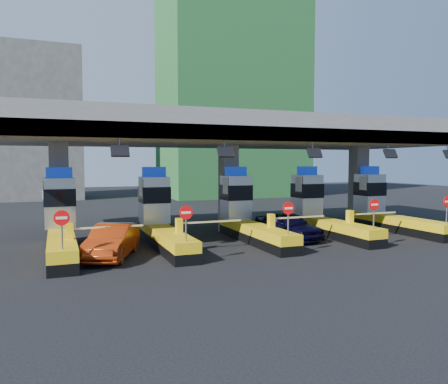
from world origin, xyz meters
name	(u,v)px	position (x,y,z in m)	size (l,w,h in m)	color
ground	(248,240)	(0.00, 0.00, 0.00)	(120.00, 120.00, 0.00)	black
toll_canopy	(229,135)	(0.00, 2.87, 6.13)	(28.00, 12.09, 7.00)	slate
toll_lane_far_left	(61,223)	(-10.00, 0.28, 1.40)	(4.43, 8.00, 4.16)	black
toll_lane_left	(160,219)	(-5.00, 0.28, 1.40)	(4.43, 8.00, 4.16)	black
toll_lane_center	(246,215)	(0.00, 0.28, 1.40)	(4.43, 8.00, 4.16)	black
toll_lane_right	(320,211)	(5.00, 0.28, 1.40)	(4.43, 8.00, 4.16)	black
toll_lane_far_right	(385,208)	(10.00, 0.28, 1.40)	(4.43, 8.00, 4.16)	black
bg_building_scaffold	(231,91)	(12.00, 32.00, 14.00)	(18.00, 12.00, 28.00)	#1E5926
bg_building_concrete	(20,125)	(-14.00, 36.00, 9.00)	(14.00, 10.00, 18.00)	#4C4C49
van	(288,226)	(2.17, -0.76, 0.80)	(1.88, 4.68, 1.59)	black
red_car	(112,241)	(-7.82, -2.13, 0.77)	(1.63, 4.69, 1.54)	#9D2D0C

